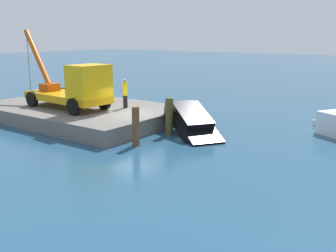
% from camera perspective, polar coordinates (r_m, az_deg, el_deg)
% --- Properties ---
extents(ground, '(200.00, 200.00, 0.00)m').
position_cam_1_polar(ground, '(23.70, -5.15, -0.37)').
color(ground, navy).
extents(dock, '(12.95, 8.26, 0.92)m').
position_cam_1_polar(dock, '(26.85, -12.69, 1.96)').
color(dock, slate).
rests_on(dock, ground).
extents(crane_truck, '(9.16, 3.04, 5.03)m').
position_cam_1_polar(crane_truck, '(25.20, -13.46, 5.43)').
color(crane_truck, orange).
rests_on(crane_truck, dock).
extents(dock_worker, '(0.34, 0.34, 1.85)m').
position_cam_1_polar(dock_worker, '(25.29, -6.28, 4.78)').
color(dock_worker, black).
rests_on(dock_worker, dock).
extents(salvaged_car, '(4.60, 3.88, 2.46)m').
position_cam_1_polar(salvaged_car, '(21.85, 3.60, 0.41)').
color(salvaged_car, black).
rests_on(salvaged_car, ground).
extents(piling_near, '(0.38, 0.38, 2.01)m').
position_cam_1_polar(piling_near, '(19.81, -4.73, -0.06)').
color(piling_near, brown).
rests_on(piling_near, ground).
extents(piling_mid, '(0.43, 0.43, 2.09)m').
position_cam_1_polar(piling_mid, '(21.99, 0.20, 1.41)').
color(piling_mid, brown).
rests_on(piling_mid, ground).
extents(piling_far, '(0.37, 0.37, 1.39)m').
position_cam_1_polar(piling_far, '(23.94, 3.41, 1.49)').
color(piling_far, brown).
rests_on(piling_far, ground).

